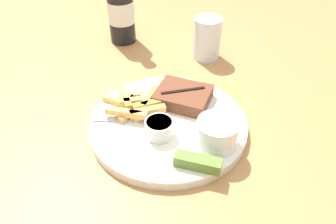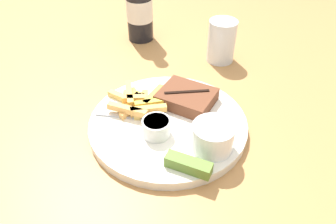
{
  "view_description": "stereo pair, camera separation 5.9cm",
  "coord_description": "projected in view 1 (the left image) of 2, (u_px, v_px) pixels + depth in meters",
  "views": [
    {
      "loc": [
        0.01,
        -0.46,
        1.19
      ],
      "look_at": [
        0.0,
        0.0,
        0.82
      ],
      "focal_mm": 35.0,
      "sensor_mm": 36.0,
      "label": 1
    },
    {
      "loc": [
        0.06,
        -0.45,
        1.19
      ],
      "look_at": [
        0.0,
        0.0,
        0.82
      ],
      "focal_mm": 35.0,
      "sensor_mm": 36.0,
      "label": 2
    }
  ],
  "objects": [
    {
      "name": "steak_portion",
      "position": [
        183.0,
        96.0,
        0.64
      ],
      "size": [
        0.13,
        0.11,
        0.03
      ],
      "color": "brown",
      "rests_on": "dinner_plate"
    },
    {
      "name": "fork_utensil",
      "position": [
        127.0,
        119.0,
        0.61
      ],
      "size": [
        0.13,
        0.01,
        0.0
      ],
      "rotation": [
        0.0,
        0.0,
        6.28
      ],
      "color": "#B7B7BC",
      "rests_on": "dinner_plate"
    },
    {
      "name": "dinner_plate",
      "position": [
        168.0,
        124.0,
        0.61
      ],
      "size": [
        0.29,
        0.29,
        0.02
      ],
      "color": "silver",
      "rests_on": "dining_table"
    },
    {
      "name": "drinking_glass",
      "position": [
        207.0,
        38.0,
        0.79
      ],
      "size": [
        0.07,
        0.07,
        0.1
      ],
      "color": "silver",
      "rests_on": "dining_table"
    },
    {
      "name": "knife_utensil",
      "position": [
        162.0,
        107.0,
        0.63
      ],
      "size": [
        0.06,
        0.16,
        0.01
      ],
      "rotation": [
        0.0,
        0.0,
        1.3
      ],
      "color": "#B7B7BC",
      "rests_on": "dinner_plate"
    },
    {
      "name": "dining_table",
      "position": [
        168.0,
        148.0,
        0.65
      ],
      "size": [
        1.54,
        1.67,
        0.78
      ],
      "color": "#A87542",
      "rests_on": "ground_plane"
    },
    {
      "name": "pickle_spear",
      "position": [
        198.0,
        162.0,
        0.51
      ],
      "size": [
        0.08,
        0.04,
        0.02
      ],
      "color": "#567A2D",
      "rests_on": "dinner_plate"
    },
    {
      "name": "dipping_sauce_cup",
      "position": [
        159.0,
        128.0,
        0.56
      ],
      "size": [
        0.05,
        0.05,
        0.03
      ],
      "color": "silver",
      "rests_on": "dinner_plate"
    },
    {
      "name": "fries_pile",
      "position": [
        134.0,
        105.0,
        0.62
      ],
      "size": [
        0.13,
        0.11,
        0.02
      ],
      "color": "#F3BB50",
      "rests_on": "dinner_plate"
    },
    {
      "name": "coleslaw_cup",
      "position": [
        217.0,
        132.0,
        0.54
      ],
      "size": [
        0.07,
        0.07,
        0.05
      ],
      "color": "white",
      "rests_on": "dinner_plate"
    },
    {
      "name": "beer_bottle",
      "position": [
        121.0,
        10.0,
        0.83
      ],
      "size": [
        0.07,
        0.07,
        0.24
      ],
      "color": "black",
      "rests_on": "dining_table"
    }
  ]
}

